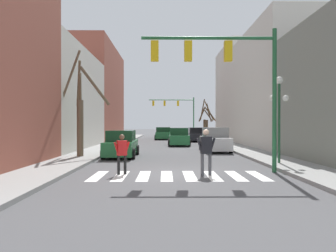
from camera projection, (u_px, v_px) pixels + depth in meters
The scene contains 19 objects.
ground_plane at pixel (178, 173), 13.51m from camera, with size 240.00×240.00×0.00m, color #4C4C4F.
sidewalk_left at pixel (44, 171), 13.46m from camera, with size 2.32×90.00×0.15m.
sidewalk_right at pixel (310, 171), 13.56m from camera, with size 2.32×90.00×0.15m.
building_row_left at pixel (57, 82), 27.55m from camera, with size 6.00×41.25×13.21m.
building_row_right at pixel (280, 91), 28.79m from camera, with size 6.00×38.70×11.49m.
crosswalk_stripes at pixel (178, 176), 12.80m from camera, with size 6.75×2.60×0.01m.
traffic_signal_near at pixel (225, 67), 13.68m from camera, with size 5.67×0.28×6.03m.
traffic_signal_far at pixel (177, 107), 52.21m from camera, with size 7.25×0.28×6.30m.
street_lamp_right_corner at pixel (279, 102), 15.85m from camera, with size 0.95×0.36×4.18m.
car_parked_left_mid at pixel (196, 135), 38.33m from camera, with size 2.12×4.85×1.63m.
car_parked_left_far at pixel (215, 140), 24.32m from camera, with size 2.01×4.82×1.78m.
car_driving_toward_lane at pixel (179, 137), 30.85m from camera, with size 2.02×4.23×1.67m.
car_parked_right_far at pixel (163, 134), 43.12m from camera, with size 2.20×4.17×1.62m.
car_parked_right_mid at pixel (121, 145), 20.21m from camera, with size 1.96×4.41×1.64m.
pedestrian_waiting_at_curb at pixel (122, 151), 13.17m from camera, with size 0.65×0.41×1.61m.
pedestrian_on_left_sidewalk at pixel (206, 148), 12.88m from camera, with size 0.79×0.31×1.82m.
street_tree_left_far at pixel (208, 125), 43.07m from camera, with size 1.36×2.35×4.62m.
street_tree_right_mid at pixel (205, 120), 46.65m from camera, with size 2.52×2.77×5.44m.
street_tree_left_near at pixel (81, 112), 19.33m from camera, with size 3.09×1.45×6.24m.
Camera 1 is at (-0.52, -13.50, 2.03)m, focal length 35.00 mm.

